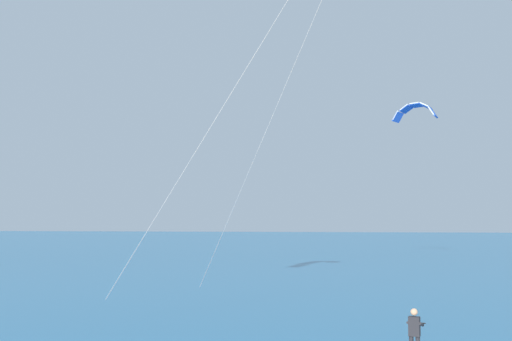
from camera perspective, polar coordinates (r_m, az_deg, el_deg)
name	(u,v)px	position (r m, az deg, el deg)	size (l,w,h in m)	color
sea	(373,249)	(78.73, 10.56, -7.02)	(200.00, 120.00, 0.20)	teal
kitesurfer	(415,333)	(20.60, 14.21, -14.10)	(0.64, 0.63, 1.69)	#232328
kite_distant	(416,110)	(59.21, 14.29, 5.35)	(3.82, 3.47, 1.63)	blue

